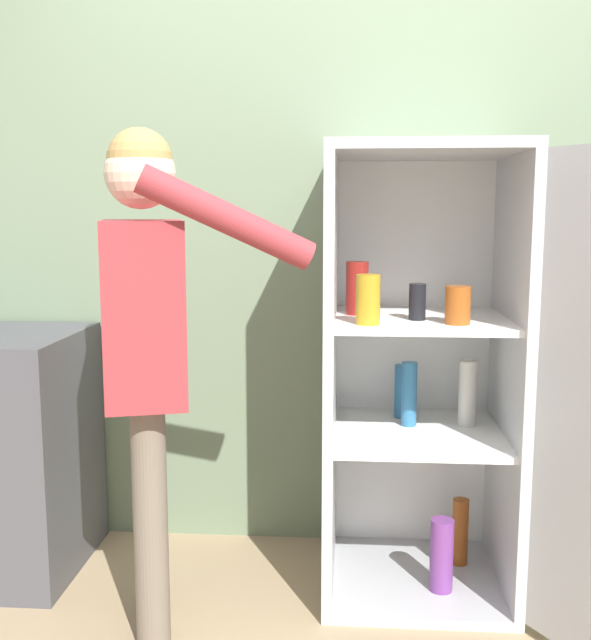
{
  "coord_description": "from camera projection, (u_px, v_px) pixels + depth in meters",
  "views": [
    {
      "loc": [
        -0.04,
        -2.02,
        1.37
      ],
      "look_at": [
        -0.24,
        0.61,
        0.98
      ],
      "focal_mm": 42.0,
      "sensor_mm": 36.0,
      "label": 1
    }
  ],
  "objects": [
    {
      "name": "wall_back",
      "position": [
        363.0,
        233.0,
        2.97
      ],
      "size": [
        7.0,
        0.06,
        2.55
      ],
      "color": "gray",
      "rests_on": "ground_plane"
    },
    {
      "name": "person",
      "position": [
        147.0,
        322.0,
        2.32
      ],
      "size": [
        0.72,
        0.54,
        1.61
      ],
      "color": "#726656",
      "rests_on": "ground_plane"
    },
    {
      "name": "refrigerator",
      "position": [
        455.0,
        380.0,
        2.57
      ],
      "size": [
        1.06,
        1.2,
        1.58
      ],
      "color": "#B7BABC",
      "rests_on": "ground_plane"
    }
  ]
}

